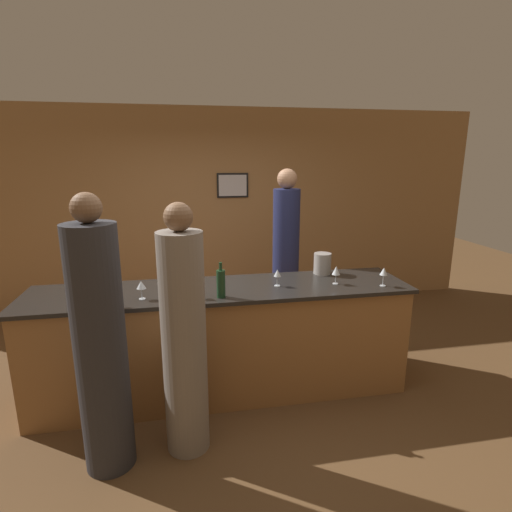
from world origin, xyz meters
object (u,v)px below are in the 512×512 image
guest_0 (100,348)px  guest_1 (184,340)px  bartender (286,264)px  ice_bucket (322,264)px  wine_bottle_0 (221,283)px

guest_0 → guest_1: (0.55, 0.08, -0.03)m
guest_1 → guest_0: bearing=-172.1°
bartender → guest_1: (-1.15, -1.57, -0.09)m
guest_1 → ice_bucket: 1.68m
ice_bucket → guest_1: bearing=-145.1°
wine_bottle_0 → ice_bucket: size_ratio=1.44×
bartender → guest_1: bartender is taller
bartender → wine_bottle_0: 1.41m
bartender → guest_1: size_ratio=1.09×
guest_0 → guest_1: 0.55m
wine_bottle_0 → ice_bucket: bearing=25.6°
guest_0 → ice_bucket: (1.91, 1.03, 0.22)m
bartender → guest_0: 2.37m
guest_0 → bartender: bearing=44.0°
guest_0 → ice_bucket: 2.18m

